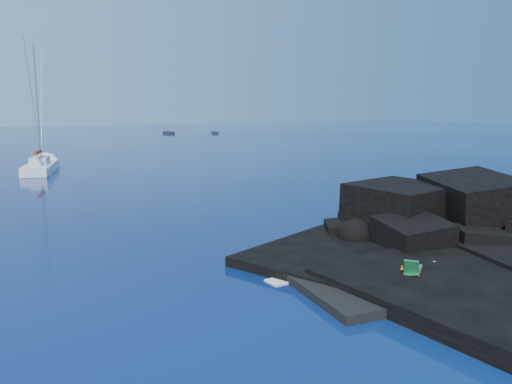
# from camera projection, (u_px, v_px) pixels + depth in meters

# --- Properties ---
(ground) EXTENTS (400.00, 400.00, 0.00)m
(ground) POSITION_uv_depth(u_px,v_px,m) (312.00, 305.00, 18.30)
(ground) COLOR #030439
(ground) RESTS_ON ground
(headland) EXTENTS (24.00, 24.00, 3.60)m
(headland) POSITION_uv_depth(u_px,v_px,m) (479.00, 242.00, 26.98)
(headland) COLOR black
(headland) RESTS_ON ground
(beach) EXTENTS (9.08, 6.86, 0.70)m
(beach) POSITION_uv_depth(u_px,v_px,m) (394.00, 281.00, 20.84)
(beach) COLOR black
(beach) RESTS_ON ground
(surf_foam) EXTENTS (10.00, 8.00, 0.06)m
(surf_foam) POSITION_uv_depth(u_px,v_px,m) (338.00, 252.00, 24.98)
(surf_foam) COLOR white
(surf_foam) RESTS_ON ground
(sailboat) EXTENTS (5.94, 13.93, 14.30)m
(sailboat) POSITION_uv_depth(u_px,v_px,m) (41.00, 172.00, 56.34)
(sailboat) COLOR white
(sailboat) RESTS_ON ground
(deck_chair) EXTENTS (1.63, 1.48, 1.06)m
(deck_chair) POSITION_uv_depth(u_px,v_px,m) (414.00, 265.00, 20.16)
(deck_chair) COLOR #1B7C3D
(deck_chair) RESTS_ON beach
(towel) EXTENTS (2.02, 1.50, 0.05)m
(towel) POSITION_uv_depth(u_px,v_px,m) (430.00, 270.00, 21.13)
(towel) COLOR silver
(towel) RESTS_ON beach
(sunbather) EXTENTS (1.78, 1.10, 0.26)m
(sunbather) POSITION_uv_depth(u_px,v_px,m) (430.00, 266.00, 21.10)
(sunbather) COLOR #E7BA79
(sunbather) RESTS_ON towel
(marker_cone) EXTENTS (0.40, 0.40, 0.48)m
(marker_cone) POSITION_uv_depth(u_px,v_px,m) (402.00, 270.00, 20.39)
(marker_cone) COLOR #FF620D
(marker_cone) RESTS_ON beach
(distant_boat_a) EXTENTS (2.09, 4.86, 0.63)m
(distant_boat_a) POSITION_uv_depth(u_px,v_px,m) (169.00, 134.00, 138.75)
(distant_boat_a) COLOR #25252A
(distant_boat_a) RESTS_ON ground
(distant_boat_b) EXTENTS (2.07, 4.22, 0.54)m
(distant_boat_b) POSITION_uv_depth(u_px,v_px,m) (215.00, 134.00, 139.36)
(distant_boat_b) COLOR #222226
(distant_boat_b) RESTS_ON ground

